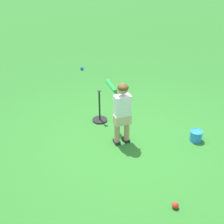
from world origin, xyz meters
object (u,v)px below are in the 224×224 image
object	(u,v)px
play_ball_far_left	(82,68)
toy_bucket	(196,136)
child_batter	(122,108)
batting_tee	(100,116)
play_ball_midfield	(175,205)

from	to	relation	value
play_ball_far_left	toy_bucket	world-z (taller)	toy_bucket
child_batter	batting_tee	size ratio (longest dim) A/B	1.74
play_ball_midfield	play_ball_far_left	bearing A→B (deg)	75.43
play_ball_midfield	toy_bucket	bearing A→B (deg)	33.96
child_batter	play_ball_midfield	size ratio (longest dim) A/B	12.37
play_ball_midfield	toy_bucket	xyz separation A→B (m)	(1.33, 0.90, 0.05)
play_ball_far_left	toy_bucket	bearing A→B (deg)	-89.09
child_batter	batting_tee	world-z (taller)	child_batter
play_ball_midfield	play_ball_far_left	world-z (taller)	play_ball_far_left
play_ball_midfield	toy_bucket	distance (m)	1.61
play_ball_midfield	play_ball_far_left	size ratio (longest dim) A/B	0.98
play_ball_far_left	batting_tee	distance (m)	2.71
batting_tee	toy_bucket	size ratio (longest dim) A/B	2.87
child_batter	play_ball_far_left	world-z (taller)	child_batter
batting_tee	child_batter	bearing A→B (deg)	-93.96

